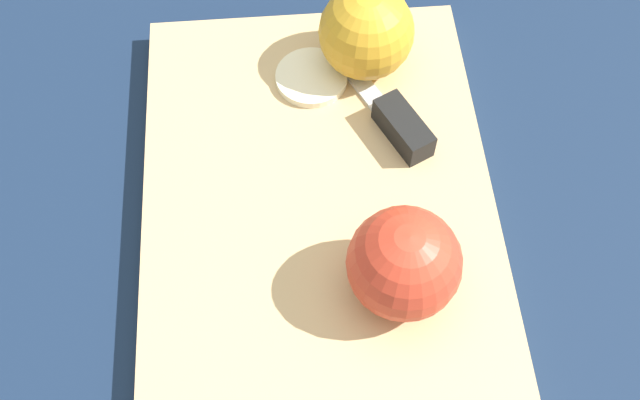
# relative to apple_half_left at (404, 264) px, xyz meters

# --- Properties ---
(ground_plane) EXTENTS (4.00, 4.00, 0.00)m
(ground_plane) POSITION_rel_apple_half_left_xyz_m (0.07, 0.04, -0.06)
(ground_plane) COLOR #14233D
(cutting_board) EXTENTS (0.46, 0.34, 0.02)m
(cutting_board) POSITION_rel_apple_half_left_xyz_m (0.07, 0.04, -0.05)
(cutting_board) COLOR tan
(cutting_board) RESTS_ON ground_plane
(apple_half_left) EXTENTS (0.08, 0.08, 0.08)m
(apple_half_left) POSITION_rel_apple_half_left_xyz_m (0.00, 0.00, 0.00)
(apple_half_left) COLOR red
(apple_half_left) RESTS_ON cutting_board
(apple_half_right) EXTENTS (0.08, 0.08, 0.08)m
(apple_half_right) POSITION_rel_apple_half_left_xyz_m (0.21, -0.03, -0.00)
(apple_half_right) COLOR gold
(apple_half_right) RESTS_ON cutting_board
(knife) EXTENTS (0.14, 0.06, 0.02)m
(knife) POSITION_rel_apple_half_left_xyz_m (0.14, -0.04, -0.03)
(knife) COLOR silver
(knife) RESTS_ON cutting_board
(apple_slice) EXTENTS (0.06, 0.06, 0.01)m
(apple_slice) POSITION_rel_apple_half_left_xyz_m (0.21, 0.02, -0.04)
(apple_slice) COLOR beige
(apple_slice) RESTS_ON cutting_board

